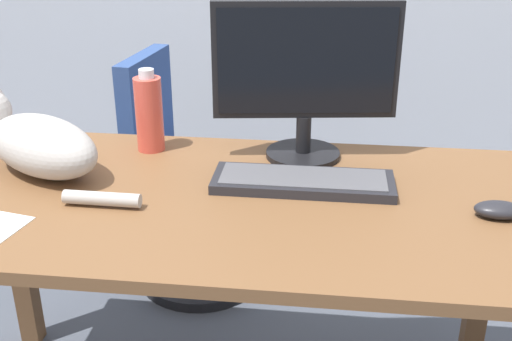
% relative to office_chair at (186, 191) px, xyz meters
% --- Properties ---
extents(desk, '(1.56, 0.75, 0.74)m').
position_rel_office_chair_xyz_m(desk, '(0.27, -0.77, 0.27)').
color(desk, brown).
rests_on(desk, ground_plane).
extents(office_chair, '(0.48, 0.48, 0.88)m').
position_rel_office_chair_xyz_m(office_chair, '(0.00, 0.00, 0.00)').
color(office_chair, black).
rests_on(office_chair, ground_plane).
extents(monitor, '(0.48, 0.20, 0.41)m').
position_rel_office_chair_xyz_m(monitor, '(0.46, -0.50, 0.60)').
color(monitor, black).
rests_on(monitor, desk).
extents(keyboard, '(0.44, 0.15, 0.03)m').
position_rel_office_chair_xyz_m(keyboard, '(0.47, -0.69, 0.39)').
color(keyboard, '#232328').
rests_on(keyboard, desk).
extents(cat, '(0.54, 0.35, 0.20)m').
position_rel_office_chair_xyz_m(cat, '(-0.21, -0.68, 0.45)').
color(cat, '#B2ADA8').
rests_on(cat, desk).
extents(computer_mouse, '(0.11, 0.06, 0.04)m').
position_rel_office_chair_xyz_m(computer_mouse, '(0.90, -0.80, 0.39)').
color(computer_mouse, '#232328').
rests_on(computer_mouse, desk).
extents(water_bottle, '(0.08, 0.08, 0.23)m').
position_rel_office_chair_xyz_m(water_bottle, '(0.03, -0.50, 0.48)').
color(water_bottle, '#D84C3D').
rests_on(water_bottle, desk).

